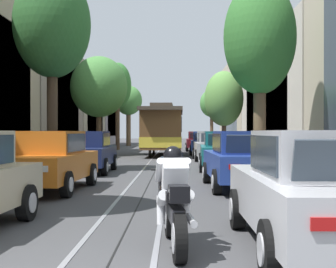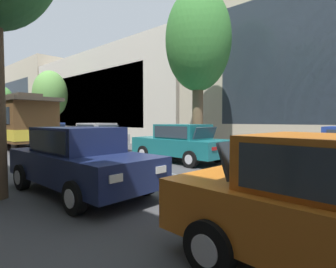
# 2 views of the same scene
# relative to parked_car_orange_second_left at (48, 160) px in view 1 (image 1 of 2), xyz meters

# --- Properties ---
(ground_plane) EXTENTS (161.91, 161.91, 0.00)m
(ground_plane) POSITION_rel_parked_car_orange_second_left_xyz_m (2.59, 17.06, -0.80)
(ground_plane) COLOR #424244
(trolley_track_rails) EXTENTS (1.14, 72.76, 0.01)m
(trolley_track_rails) POSITION_rel_parked_car_orange_second_left_xyz_m (2.59, 21.53, -0.79)
(trolley_track_rails) COLOR gray
(trolley_track_rails) RESTS_ON ground
(building_facade_left) EXTENTS (5.69, 64.46, 10.41)m
(building_facade_left) POSITION_rel_parked_car_orange_second_left_xyz_m (-7.02, 18.57, 3.67)
(building_facade_left) COLOR gray
(building_facade_left) RESTS_ON ground
(building_facade_right) EXTENTS (5.23, 64.46, 10.34)m
(building_facade_right) POSITION_rel_parked_car_orange_second_left_xyz_m (12.11, 21.49, 3.92)
(building_facade_right) COLOR #BCAD93
(building_facade_right) RESTS_ON ground
(parked_car_orange_second_left) EXTENTS (2.14, 4.42, 1.58)m
(parked_car_orange_second_left) POSITION_rel_parked_car_orange_second_left_xyz_m (0.00, 0.00, 0.00)
(parked_car_orange_second_left) COLOR orange
(parked_car_orange_second_left) RESTS_ON ground
(parked_car_navy_mid_left) EXTENTS (2.01, 4.36, 1.58)m
(parked_car_navy_mid_left) POSITION_rel_parked_car_orange_second_left_xyz_m (-0.01, 5.63, 0.00)
(parked_car_navy_mid_left) COLOR #19234C
(parked_car_navy_mid_left) RESTS_ON ground
(parked_car_silver_near_right) EXTENTS (2.00, 4.36, 1.58)m
(parked_car_silver_near_right) POSITION_rel_parked_car_orange_second_left_xyz_m (5.26, -6.31, 0.00)
(parked_car_silver_near_right) COLOR #B7B7BC
(parked_car_silver_near_right) RESTS_ON ground
(parked_car_blue_second_right) EXTENTS (2.08, 4.40, 1.58)m
(parked_car_blue_second_right) POSITION_rel_parked_car_orange_second_left_xyz_m (5.25, 0.55, 0.00)
(parked_car_blue_second_right) COLOR #233D93
(parked_car_blue_second_right) RESTS_ON ground
(parked_car_teal_mid_right) EXTENTS (2.12, 4.41, 1.58)m
(parked_car_teal_mid_right) POSITION_rel_parked_car_orange_second_left_xyz_m (5.34, 6.92, 0.00)
(parked_car_teal_mid_right) COLOR #196B70
(parked_car_teal_mid_right) RESTS_ON ground
(parked_car_silver_fourth_right) EXTENTS (2.02, 4.37, 1.58)m
(parked_car_silver_fourth_right) POSITION_rel_parked_car_orange_second_left_xyz_m (5.38, 13.52, 0.00)
(parked_car_silver_fourth_right) COLOR #B7B7BC
(parked_car_silver_fourth_right) RESTS_ON ground
(parked_car_blue_fifth_right) EXTENTS (2.09, 4.40, 1.58)m
(parked_car_blue_fifth_right) POSITION_rel_parked_car_orange_second_left_xyz_m (5.35, 19.80, 0.00)
(parked_car_blue_fifth_right) COLOR #233D93
(parked_car_blue_fifth_right) RESTS_ON ground
(parked_car_maroon_sixth_right) EXTENTS (2.03, 4.37, 1.58)m
(parked_car_maroon_sixth_right) POSITION_rel_parked_car_orange_second_left_xyz_m (5.22, 26.19, 0.00)
(parked_car_maroon_sixth_right) COLOR maroon
(parked_car_maroon_sixth_right) RESTS_ON ground
(street_tree_kerb_left_second) EXTENTS (3.07, 3.25, 8.04)m
(street_tree_kerb_left_second) POSITION_rel_parked_car_orange_second_left_xyz_m (-1.55, 6.49, 5.01)
(street_tree_kerb_left_second) COLOR #4C3826
(street_tree_kerb_left_second) RESTS_ON ground
(street_tree_kerb_left_mid) EXTENTS (3.81, 3.61, 6.60)m
(street_tree_kerb_left_mid) POSITION_rel_parked_car_orange_second_left_xyz_m (-1.71, 19.29, 3.75)
(street_tree_kerb_left_mid) COLOR brown
(street_tree_kerb_left_mid) RESTS_ON ground
(street_tree_kerb_left_fourth) EXTENTS (2.38, 2.21, 7.56)m
(street_tree_kerb_left_fourth) POSITION_rel_parked_car_orange_second_left_xyz_m (-1.59, 28.87, 4.69)
(street_tree_kerb_left_fourth) COLOR brown
(street_tree_kerb_left_fourth) RESTS_ON ground
(street_tree_kerb_left_far) EXTENTS (3.01, 2.81, 6.66)m
(street_tree_kerb_left_far) POSITION_rel_parked_car_orange_second_left_xyz_m (-1.76, 40.30, 4.12)
(street_tree_kerb_left_far) COLOR brown
(street_tree_kerb_left_far) RESTS_ON ground
(street_tree_kerb_right_second) EXTENTS (2.97, 3.07, 7.83)m
(street_tree_kerb_right_second) POSITION_rel_parked_car_orange_second_left_xyz_m (6.86, 7.16, 4.59)
(street_tree_kerb_right_second) COLOR brown
(street_tree_kerb_right_second) RESTS_ON ground
(street_tree_kerb_right_mid) EXTENTS (2.92, 2.90, 6.12)m
(street_tree_kerb_right_mid) POSITION_rel_parked_car_orange_second_left_xyz_m (7.06, 23.37, 3.23)
(street_tree_kerb_right_mid) COLOR brown
(street_tree_kerb_right_mid) RESTS_ON ground
(street_tree_kerb_right_fourth) EXTENTS (2.46, 2.52, 6.00)m
(street_tree_kerb_right_fourth) POSITION_rel_parked_car_orange_second_left_xyz_m (7.23, 37.68, 3.69)
(street_tree_kerb_right_fourth) COLOR brown
(street_tree_kerb_right_fourth) RESTS_ON ground
(cable_car_trolley) EXTENTS (2.68, 9.15, 3.28)m
(cable_car_trolley) POSITION_rel_parked_car_orange_second_left_xyz_m (2.59, 18.40, 0.86)
(cable_car_trolley) COLOR brown
(cable_car_trolley) RESTS_ON ground
(motorcycle_with_rider) EXTENTS (0.62, 1.99, 1.37)m
(motorcycle_with_rider) POSITION_rel_parked_car_orange_second_left_xyz_m (3.35, -6.30, -0.15)
(motorcycle_with_rider) COLOR black
(motorcycle_with_rider) RESTS_ON ground
(pedestrian_on_left_pavement) EXTENTS (0.55, 0.42, 1.56)m
(pedestrian_on_left_pavement) POSITION_rel_parked_car_orange_second_left_xyz_m (7.83, 17.05, 0.08)
(pedestrian_on_left_pavement) COLOR #4C4233
(pedestrian_on_left_pavement) RESTS_ON ground
(pedestrian_on_right_pavement) EXTENTS (0.55, 0.41, 1.62)m
(pedestrian_on_right_pavement) POSITION_rel_parked_car_orange_second_left_xyz_m (-2.50, 8.92, 0.11)
(pedestrian_on_right_pavement) COLOR #282D38
(pedestrian_on_right_pavement) RESTS_ON ground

